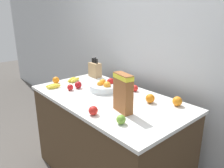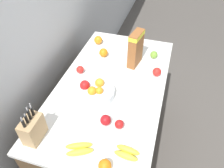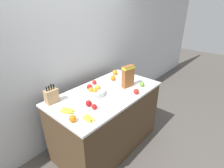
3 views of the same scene
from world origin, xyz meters
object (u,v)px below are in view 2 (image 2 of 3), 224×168
at_px(apple_near_bananas, 154,55).
at_px(orange_front_center, 105,166).
at_px(orange_near_bowl, 103,53).
at_px(apple_rear, 106,120).
at_px(banana_bunch_left, 79,149).
at_px(cereal_box, 136,48).
at_px(apple_rightmost, 80,70).
at_px(fruit_bowl, 95,91).
at_px(knife_block, 33,129).
at_px(orange_mid_right, 98,40).
at_px(banana_bunch_right, 127,153).
at_px(apple_leftmost, 157,72).
at_px(apple_by_knife_block, 119,124).

xyz_separation_m(apple_near_bananas, orange_front_center, (-1.20, 0.10, 0.00)).
bearing_deg(orange_near_bowl, apple_rear, -160.53).
relative_size(banana_bunch_left, apple_near_bananas, 2.72).
bearing_deg(cereal_box, apple_rightmost, 132.61).
distance_m(fruit_bowl, apple_near_bananas, 0.74).
height_order(knife_block, orange_mid_right, knife_block).
height_order(banana_bunch_left, apple_near_bananas, apple_near_bananas).
bearing_deg(banana_bunch_right, orange_front_center, 141.66).
relative_size(banana_bunch_left, orange_front_center, 2.44).
bearing_deg(apple_leftmost, apple_rightmost, 103.73).
relative_size(fruit_bowl, apple_rightmost, 4.42).
bearing_deg(apple_rightmost, banana_bunch_left, -157.59).
distance_m(cereal_box, banana_bunch_right, 0.95).
relative_size(banana_bunch_left, apple_rightmost, 2.82).
xyz_separation_m(apple_near_bananas, orange_near_bowl, (-0.12, 0.47, 0.01)).
height_order(orange_mid_right, orange_near_bowl, orange_mid_right).
bearing_deg(apple_rightmost, banana_bunch_right, -138.17).
xyz_separation_m(cereal_box, apple_leftmost, (-0.11, -0.22, -0.14)).
bearing_deg(apple_by_knife_block, orange_mid_right, 27.03).
bearing_deg(apple_rightmost, apple_by_knife_block, -133.94).
distance_m(apple_near_bananas, apple_by_knife_block, 0.89).
bearing_deg(orange_mid_right, apple_rear, -157.74).
relative_size(apple_rightmost, orange_near_bowl, 0.81).
bearing_deg(fruit_bowl, cereal_box, -22.83).
bearing_deg(banana_bunch_left, banana_bunch_right, -78.47).
height_order(cereal_box, banana_bunch_right, cereal_box).
relative_size(cereal_box, orange_near_bowl, 3.87).
relative_size(cereal_box, apple_near_bananas, 4.59).
relative_size(orange_mid_right, orange_near_bowl, 1.02).
bearing_deg(banana_bunch_right, apple_rear, 46.45).
bearing_deg(apple_rightmost, fruit_bowl, -135.47).
distance_m(apple_near_bananas, orange_front_center, 1.20).
bearing_deg(apple_rear, apple_rightmost, 39.75).
xyz_separation_m(banana_bunch_right, apple_rear, (0.19, 0.20, 0.02)).
distance_m(knife_block, banana_bunch_left, 0.32).
bearing_deg(orange_mid_right, apple_rightmost, -179.27).
bearing_deg(apple_near_bananas, orange_mid_right, 81.85).
relative_size(orange_near_bowl, orange_front_center, 1.06).
bearing_deg(orange_near_bowl, apple_near_bananas, -76.24).
xyz_separation_m(apple_rear, orange_near_bowl, (0.77, 0.27, 0.00)).
height_order(apple_near_bananas, orange_near_bowl, orange_near_bowl).
bearing_deg(apple_by_knife_block, cereal_box, 4.34).
xyz_separation_m(apple_rightmost, orange_mid_right, (0.50, 0.01, 0.01)).
bearing_deg(apple_leftmost, apple_near_bananas, 14.28).
height_order(banana_bunch_right, orange_front_center, orange_front_center).
bearing_deg(orange_front_center, apple_rightmost, 31.88).
relative_size(knife_block, banana_bunch_right, 1.79).
bearing_deg(banana_bunch_right, apple_rightmost, 41.83).
bearing_deg(knife_block, apple_leftmost, -37.69).
distance_m(fruit_bowl, apple_leftmost, 0.58).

